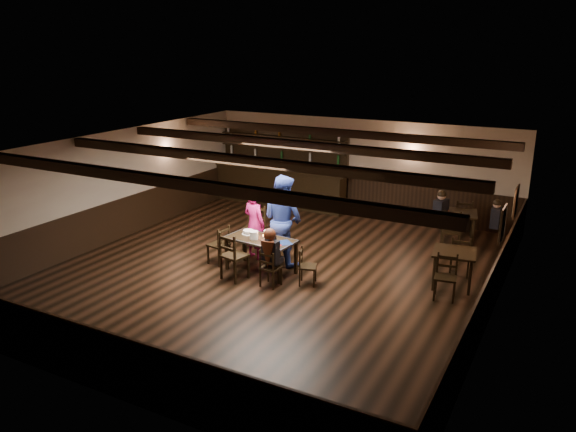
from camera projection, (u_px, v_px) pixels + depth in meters
The scene contains 25 objects.
ground at pixel (274, 271), 12.13m from camera, with size 10.00×10.00×0.00m, color black.
room_shell at pixel (274, 192), 11.65m from camera, with size 9.02×10.02×2.71m.
dining_table at pixel (261, 242), 11.90m from camera, with size 1.56×0.89×0.75m.
chair_near_left at pixel (231, 253), 11.49m from camera, with size 0.56×0.54×1.03m.
chair_near_right at pixel (269, 266), 11.19m from camera, with size 0.39×0.37×0.79m.
chair_end_left at pixel (221, 242), 12.37m from camera, with size 0.45×0.46×0.88m.
chair_end_right at pixel (305, 263), 11.35m from camera, with size 0.44×0.45×0.77m.
chair_far_pushed at pixel (255, 224), 13.37m from camera, with size 0.54×0.52×1.02m.
woman_pink at pixel (254, 224), 12.65m from camera, with size 0.59×0.38×1.61m, color #D61C73.
man_blue at pixel (283, 220), 12.32m from camera, with size 0.98×0.76×2.01m, color navy.
seated_person at pixel (270, 248), 11.13m from camera, with size 0.33×0.49×0.80m.
cake at pixel (248, 232), 12.15m from camera, with size 0.29×0.29×0.09m.
plate_stack_a at pixel (254, 235), 11.83m from camera, with size 0.18×0.18×0.17m, color white.
plate_stack_b at pixel (268, 235), 11.79m from camera, with size 0.17×0.17×0.20m, color white.
tea_light at pixel (263, 236), 11.96m from camera, with size 0.04×0.04×0.06m.
salt_shaker at pixel (270, 240), 11.65m from camera, with size 0.03×0.03×0.09m, color silver.
pepper_shaker at pixel (275, 241), 11.62m from camera, with size 0.04×0.04×0.09m, color #A5A8AD.
drink_glass at pixel (273, 237), 11.80m from camera, with size 0.07×0.07×0.11m, color silver.
menu_red at pixel (275, 245), 11.51m from camera, with size 0.26×0.18×0.00m, color maroon.
menu_blue at pixel (285, 242), 11.63m from camera, with size 0.34×0.24×0.00m, color #0D1B41.
bar_counter at pixel (280, 181), 17.00m from camera, with size 4.46×0.70×2.20m.
back_table_a at pixel (454, 256), 11.18m from camera, with size 0.94×0.94×0.75m.
back_table_b at pixel (459, 216), 13.77m from camera, with size 1.02×1.02×0.75m.
bg_patron_left at pixel (441, 206), 13.84m from camera, with size 0.33×0.44×0.80m.
bg_patron_right at pixel (496, 213), 13.41m from camera, with size 0.21×0.34×0.70m.
Camera 1 is at (5.57, -9.78, 4.70)m, focal length 35.00 mm.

